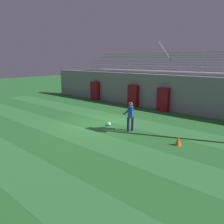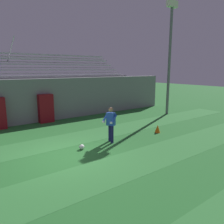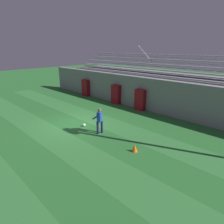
{
  "view_description": "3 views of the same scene",
  "coord_description": "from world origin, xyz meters",
  "px_view_note": "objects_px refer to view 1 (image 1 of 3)",
  "views": [
    {
      "loc": [
        9.39,
        -9.31,
        3.92
      ],
      "look_at": [
        0.88,
        0.5,
        0.82
      ],
      "focal_mm": 35.0,
      "sensor_mm": 36.0,
      "label": 1
    },
    {
      "loc": [
        -3.45,
        -7.68,
        3.4
      ],
      "look_at": [
        2.56,
        0.35,
        1.43
      ],
      "focal_mm": 35.0,
      "sensor_mm": 36.0,
      "label": 2
    },
    {
      "loc": [
        10.56,
        -7.04,
        5.17
      ],
      "look_at": [
        2.74,
        1.08,
        1.31
      ],
      "focal_mm": 30.0,
      "sensor_mm": 36.0,
      "label": 3
    }
  ],
  "objects_px": {
    "goalkeeper": "(130,115)",
    "traffic_cone": "(178,141)",
    "padding_pillar_gate_left": "(133,96)",
    "padding_pillar_gate_right": "(163,100)",
    "padding_pillar_far_left": "(95,91)",
    "soccer_ball": "(109,124)"
  },
  "relations": [
    {
      "from": "padding_pillar_gate_left",
      "to": "goalkeeper",
      "type": "distance_m",
      "value": 6.87
    },
    {
      "from": "padding_pillar_gate_right",
      "to": "soccer_ball",
      "type": "relative_size",
      "value": 8.3
    },
    {
      "from": "padding_pillar_far_left",
      "to": "traffic_cone",
      "type": "relative_size",
      "value": 4.35
    },
    {
      "from": "padding_pillar_gate_left",
      "to": "traffic_cone",
      "type": "distance_m",
      "value": 9.08
    },
    {
      "from": "goalkeeper",
      "to": "traffic_cone",
      "type": "height_order",
      "value": "goalkeeper"
    },
    {
      "from": "padding_pillar_gate_left",
      "to": "soccer_ball",
      "type": "distance_m",
      "value": 6.19
    },
    {
      "from": "goalkeeper",
      "to": "soccer_ball",
      "type": "distance_m",
      "value": 1.78
    },
    {
      "from": "goalkeeper",
      "to": "padding_pillar_gate_right",
      "type": "bearing_deg",
      "value": 99.97
    },
    {
      "from": "padding_pillar_far_left",
      "to": "soccer_ball",
      "type": "xyz_separation_m",
      "value": [
        6.95,
        -5.7,
        -0.8
      ]
    },
    {
      "from": "padding_pillar_far_left",
      "to": "traffic_cone",
      "type": "height_order",
      "value": "padding_pillar_far_left"
    },
    {
      "from": "soccer_ball",
      "to": "traffic_cone",
      "type": "xyz_separation_m",
      "value": [
        4.56,
        -0.23,
        0.1
      ]
    },
    {
      "from": "padding_pillar_gate_left",
      "to": "padding_pillar_gate_right",
      "type": "height_order",
      "value": "same"
    },
    {
      "from": "padding_pillar_gate_left",
      "to": "padding_pillar_gate_right",
      "type": "relative_size",
      "value": 1.0
    },
    {
      "from": "padding_pillar_far_left",
      "to": "traffic_cone",
      "type": "distance_m",
      "value": 12.96
    },
    {
      "from": "padding_pillar_gate_right",
      "to": "goalkeeper",
      "type": "bearing_deg",
      "value": -80.03
    },
    {
      "from": "padding_pillar_gate_right",
      "to": "traffic_cone",
      "type": "distance_m",
      "value": 7.18
    },
    {
      "from": "padding_pillar_gate_left",
      "to": "soccer_ball",
      "type": "xyz_separation_m",
      "value": [
        2.28,
        -5.7,
        -0.8
      ]
    },
    {
      "from": "soccer_ball",
      "to": "traffic_cone",
      "type": "distance_m",
      "value": 4.57
    },
    {
      "from": "padding_pillar_gate_right",
      "to": "padding_pillar_far_left",
      "type": "bearing_deg",
      "value": 180.0
    },
    {
      "from": "padding_pillar_gate_left",
      "to": "padding_pillar_gate_right",
      "type": "distance_m",
      "value": 2.85
    },
    {
      "from": "traffic_cone",
      "to": "goalkeeper",
      "type": "bearing_deg",
      "value": 175.3
    },
    {
      "from": "padding_pillar_gate_left",
      "to": "padding_pillar_far_left",
      "type": "distance_m",
      "value": 4.66
    }
  ]
}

